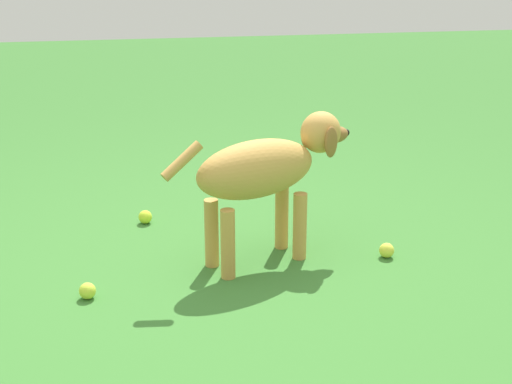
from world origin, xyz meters
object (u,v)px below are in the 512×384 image
tennis_ball_0 (387,250)px  tennis_ball_2 (145,217)px  dog (267,169)px  tennis_ball_1 (87,291)px

tennis_ball_0 → tennis_ball_2: (-0.59, -1.03, 0.00)m
dog → tennis_ball_1: (0.25, -0.76, -0.38)m
dog → tennis_ball_2: 0.82m
dog → tennis_ball_0: size_ratio=13.16×
dog → tennis_ball_1: 0.89m
dog → tennis_ball_1: dog is taller
tennis_ball_2 → tennis_ball_0: bearing=60.4°
tennis_ball_0 → tennis_ball_2: same height
dog → tennis_ball_0: bearing=-30.7°
dog → tennis_ball_1: bearing=175.4°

